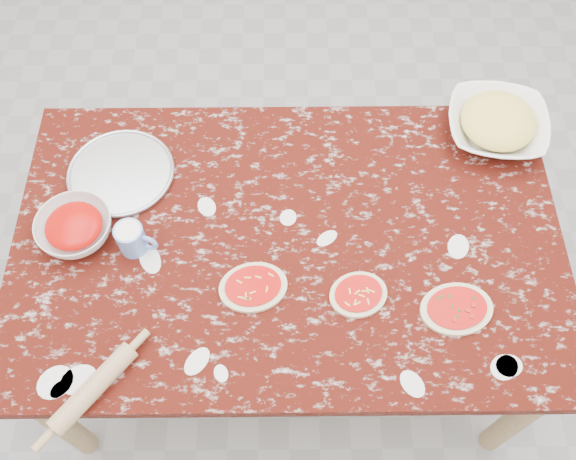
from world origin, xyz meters
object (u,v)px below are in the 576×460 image
Objects in this scene: worktable at (288,252)px; sauce_bowl at (75,228)px; flour_mug at (132,239)px; rolling_pin at (94,388)px; pizza_tray at (121,174)px; cheese_bowl at (496,125)px.

sauce_bowl is (-0.61, 0.02, 0.12)m from worktable.
rolling_pin is at bearing -97.39° from flour_mug.
worktable is 0.67m from rolling_pin.
pizza_tray is at bearing 91.63° from rolling_pin.
worktable is 0.62m from sauce_bowl.
rolling_pin is (-0.05, -0.42, -0.02)m from flour_mug.
cheese_bowl reaches higher than rolling_pin.
worktable is 5.00× the size of pizza_tray.
flour_mug is (0.17, -0.04, 0.02)m from sauce_bowl.
flour_mug reaches higher than worktable.
worktable is 0.46m from flour_mug.
sauce_bowl reaches higher than pizza_tray.
cheese_bowl is (1.17, 0.15, 0.03)m from pizza_tray.
rolling_pin reaches higher than pizza_tray.
sauce_bowl is at bearing 165.66° from flour_mug.
worktable is 6.11× the size of rolling_pin.
flour_mug is (-0.44, -0.02, 0.13)m from worktable.
pizza_tray is 2.65× the size of flour_mug.
pizza_tray is at bearing 106.00° from flour_mug.
flour_mug is (-1.10, -0.41, 0.01)m from cheese_bowl.
rolling_pin is at bearing -75.57° from sauce_bowl.
flour_mug reaches higher than sauce_bowl.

